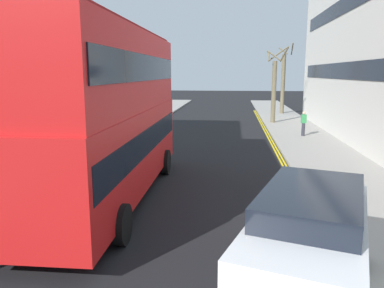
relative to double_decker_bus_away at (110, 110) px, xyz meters
name	(u,v)px	position (x,y,z in m)	size (l,w,h in m)	color
sidewalk_right	(331,163)	(8.60, 5.85, -2.96)	(4.00, 80.00, 0.14)	#9E9991
sidewalk_left	(66,156)	(-4.40, 5.85, -2.96)	(4.00, 80.00, 0.14)	#9E9991
kerb_line_outer	(291,174)	(6.50, 3.85, -3.03)	(0.10, 56.00, 0.01)	yellow
kerb_line_inner	(287,174)	(6.34, 3.85, -3.03)	(0.10, 56.00, 0.01)	yellow
double_decker_bus_away	(110,110)	(0.00, 0.00, 0.00)	(2.91, 10.84, 5.64)	red
taxi_minivan	(308,248)	(5.43, -5.27, -1.96)	(3.25, 5.15, 2.12)	white
pedestrian_far	(304,123)	(8.62, 13.27, -2.04)	(0.34, 0.22, 1.62)	#2D2D38
street_tree_near	(274,88)	(7.33, 20.02, -0.02)	(1.78, 1.78, 6.19)	#6B6047
street_tree_mid	(283,82)	(8.99, 27.60, 0.27)	(1.52, 1.56, 7.02)	#6B6047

